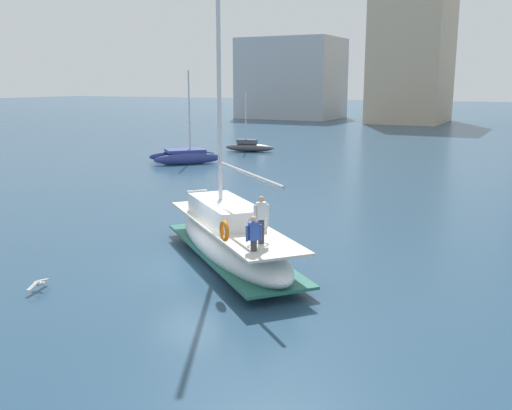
# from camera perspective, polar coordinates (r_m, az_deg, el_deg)

# --- Properties ---
(ground_plane) EXTENTS (400.00, 400.00, 0.00)m
(ground_plane) POSITION_cam_1_polar(r_m,az_deg,el_deg) (21.22, -6.59, -6.14)
(ground_plane) COLOR navy
(main_sailboat) EXTENTS (8.87, 8.05, 13.17)m
(main_sailboat) POSITION_cam_1_polar(r_m,az_deg,el_deg) (21.54, -2.54, -3.27)
(main_sailboat) COLOR silver
(main_sailboat) RESTS_ON ground
(moored_sloop_near) EXTENTS (5.90, 6.06, 7.57)m
(moored_sloop_near) POSITION_cam_1_polar(r_m,az_deg,el_deg) (48.61, -7.02, 4.93)
(moored_sloop_near) COLOR navy
(moored_sloop_near) RESTS_ON ground
(moored_catamaran) EXTENTS (4.95, 2.18, 5.78)m
(moored_catamaran) POSITION_cam_1_polar(r_m,az_deg,el_deg) (56.10, -0.69, 5.83)
(moored_catamaran) COLOR #4C4C51
(moored_catamaran) RESTS_ON ground
(seagull) EXTENTS (0.50, 1.13, 0.17)m
(seagull) POSITION_cam_1_polar(r_m,az_deg,el_deg) (20.02, -20.76, -7.27)
(seagull) COLOR silver
(seagull) RESTS_ON ground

